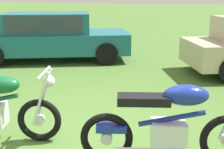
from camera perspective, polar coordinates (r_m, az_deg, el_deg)
The scene contains 3 objects.
ground_plane at distance 4.10m, azimuth -6.82°, elevation -13.78°, with size 120.00×120.00×0.00m, color #476B2D.
motorcycle_blue at distance 3.59m, azimuth 10.83°, elevation -9.55°, with size 1.98×0.92×1.02m.
car_teal at distance 9.35m, azimuth -11.67°, elevation 7.59°, with size 4.90×3.58×1.43m.
Camera 1 is at (1.63, -3.20, 1.98)m, focal length 47.91 mm.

